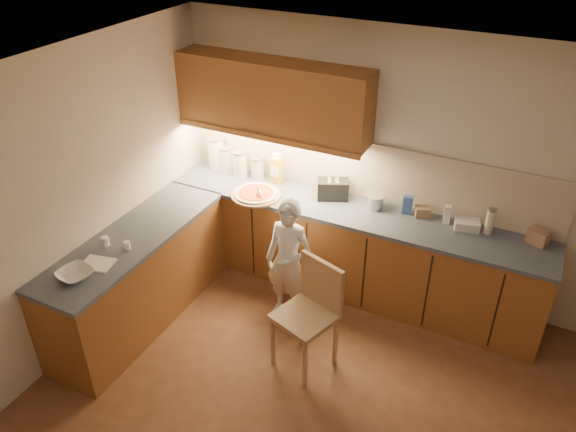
% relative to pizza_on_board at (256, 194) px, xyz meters
% --- Properties ---
extents(room, '(4.54, 4.50, 2.62)m').
position_rel_pizza_on_board_xyz_m(room, '(1.31, -1.52, 0.73)').
color(room, brown).
rests_on(room, ground).
extents(l_counter, '(3.77, 2.62, 0.92)m').
position_rel_pizza_on_board_xyz_m(l_counter, '(0.39, -0.27, -0.48)').
color(l_counter, '#965C2B').
rests_on(l_counter, ground).
extents(backsplash, '(3.75, 0.02, 0.58)m').
position_rel_pizza_on_board_xyz_m(backsplash, '(0.94, 0.47, 0.27)').
color(backsplash, beige).
rests_on(backsplash, l_counter).
extents(upper_cabinets, '(1.95, 0.36, 0.73)m').
position_rel_pizza_on_board_xyz_m(upper_cabinets, '(0.04, 0.31, 0.91)').
color(upper_cabinets, '#965C2B').
rests_on(upper_cabinets, ground).
extents(pizza_on_board, '(0.50, 0.50, 0.20)m').
position_rel_pizza_on_board_xyz_m(pizza_on_board, '(0.00, 0.00, 0.00)').
color(pizza_on_board, tan).
rests_on(pizza_on_board, l_counter).
extents(child, '(0.48, 0.33, 1.25)m').
position_rel_pizza_on_board_xyz_m(child, '(0.60, -0.49, -0.32)').
color(child, white).
rests_on(child, ground).
extents(wooden_chair, '(0.56, 0.56, 0.99)m').
position_rel_pizza_on_board_xyz_m(wooden_chair, '(1.03, -0.92, -0.37)').
color(wooden_chair, tan).
rests_on(wooden_chair, ground).
extents(mixing_bowl, '(0.31, 0.31, 0.07)m').
position_rel_pizza_on_board_xyz_m(mixing_bowl, '(-0.64, -1.79, 0.01)').
color(mixing_bowl, white).
rests_on(mixing_bowl, l_counter).
extents(canister_a, '(0.18, 0.18, 0.36)m').
position_rel_pizza_on_board_xyz_m(canister_a, '(-0.68, 0.36, 0.16)').
color(canister_a, white).
rests_on(canister_a, l_counter).
extents(canister_b, '(0.15, 0.15, 0.27)m').
position_rel_pizza_on_board_xyz_m(canister_b, '(-0.55, 0.37, 0.11)').
color(canister_b, white).
rests_on(canister_b, l_counter).
extents(canister_c, '(0.15, 0.15, 0.29)m').
position_rel_pizza_on_board_xyz_m(canister_c, '(-0.35, 0.31, 0.12)').
color(canister_c, white).
rests_on(canister_c, l_counter).
extents(canister_d, '(0.14, 0.14, 0.24)m').
position_rel_pizza_on_board_xyz_m(canister_d, '(-0.18, 0.36, 0.10)').
color(canister_d, beige).
rests_on(canister_d, l_counter).
extents(oil_jug, '(0.12, 0.09, 0.33)m').
position_rel_pizza_on_board_xyz_m(oil_jug, '(0.05, 0.35, 0.13)').
color(oil_jug, gold).
rests_on(oil_jug, l_counter).
extents(toaster, '(0.34, 0.28, 0.20)m').
position_rel_pizza_on_board_xyz_m(toaster, '(0.70, 0.30, 0.08)').
color(toaster, black).
rests_on(toaster, l_counter).
extents(steel_pot, '(0.18, 0.18, 0.13)m').
position_rel_pizza_on_board_xyz_m(steel_pot, '(1.13, 0.31, 0.05)').
color(steel_pot, silver).
rests_on(steel_pot, l_counter).
extents(blue_box, '(0.10, 0.07, 0.18)m').
position_rel_pizza_on_board_xyz_m(blue_box, '(1.43, 0.35, 0.07)').
color(blue_box, '#3551A0').
rests_on(blue_box, l_counter).
extents(card_box_a, '(0.16, 0.14, 0.10)m').
position_rel_pizza_on_board_xyz_m(card_box_a, '(1.58, 0.35, 0.03)').
color(card_box_a, tan).
rests_on(card_box_a, l_counter).
extents(white_bottle, '(0.07, 0.07, 0.18)m').
position_rel_pizza_on_board_xyz_m(white_bottle, '(1.81, 0.33, 0.07)').
color(white_bottle, white).
rests_on(white_bottle, l_counter).
extents(flat_pack, '(0.25, 0.20, 0.09)m').
position_rel_pizza_on_board_xyz_m(flat_pack, '(2.00, 0.32, 0.02)').
color(flat_pack, silver).
rests_on(flat_pack, l_counter).
extents(tall_jar, '(0.08, 0.08, 0.25)m').
position_rel_pizza_on_board_xyz_m(tall_jar, '(2.18, 0.33, 0.10)').
color(tall_jar, silver).
rests_on(tall_jar, l_counter).
extents(card_box_b, '(0.20, 0.18, 0.13)m').
position_rel_pizza_on_board_xyz_m(card_box_b, '(2.59, 0.36, 0.04)').
color(card_box_b, '#A07556').
rests_on(card_box_b, l_counter).
extents(dough_cloth, '(0.29, 0.24, 0.02)m').
position_rel_pizza_on_board_xyz_m(dough_cloth, '(-0.61, -1.58, -0.01)').
color(dough_cloth, white).
rests_on(dough_cloth, l_counter).
extents(spice_jar_a, '(0.07, 0.07, 0.09)m').
position_rel_pizza_on_board_xyz_m(spice_jar_a, '(-0.74, -1.33, 0.02)').
color(spice_jar_a, white).
rests_on(spice_jar_a, l_counter).
extents(spice_jar_b, '(0.07, 0.07, 0.07)m').
position_rel_pizza_on_board_xyz_m(spice_jar_b, '(-0.54, -1.29, 0.01)').
color(spice_jar_b, white).
rests_on(spice_jar_b, l_counter).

